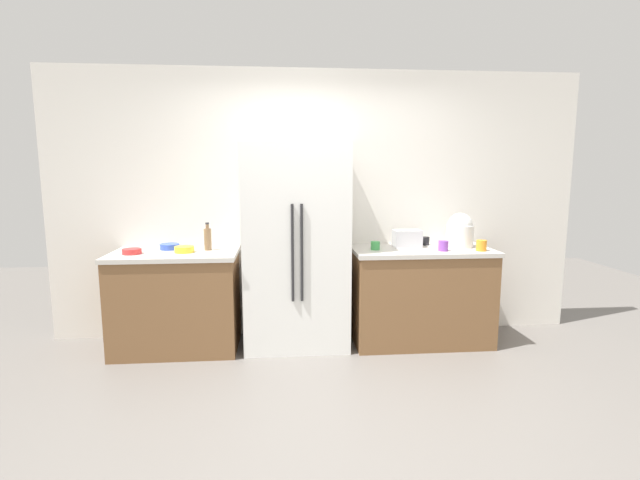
{
  "coord_description": "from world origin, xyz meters",
  "views": [
    {
      "loc": [
        -0.39,
        -2.97,
        1.65
      ],
      "look_at": [
        -0.1,
        0.38,
        1.14
      ],
      "focal_mm": 26.08,
      "sensor_mm": 36.0,
      "label": 1
    }
  ],
  "objects": [
    {
      "name": "counter_left",
      "position": [
        -1.35,
        1.27,
        0.46
      ],
      "size": [
        1.13,
        0.69,
        0.91
      ],
      "color": "brown",
      "rests_on": "ground_plane"
    },
    {
      "name": "bowl_c",
      "position": [
        -1.7,
        1.2,
        0.94
      ],
      "size": [
        0.17,
        0.17,
        0.05
      ],
      "primitive_type": "cylinder",
      "color": "red",
      "rests_on": "counter_left"
    },
    {
      "name": "cup_d",
      "position": [
        1.45,
        1.08,
        0.96
      ],
      "size": [
        0.09,
        0.09,
        0.1
      ],
      "primitive_type": "cylinder",
      "color": "orange",
      "rests_on": "counter_right"
    },
    {
      "name": "bowl_b",
      "position": [
        -1.25,
        1.24,
        0.94
      ],
      "size": [
        0.17,
        0.17,
        0.05
      ],
      "primitive_type": "cylinder",
      "color": "yellow",
      "rests_on": "counter_left"
    },
    {
      "name": "bottle_a",
      "position": [
        -1.06,
        1.34,
        1.02
      ],
      "size": [
        0.07,
        0.07,
        0.26
      ],
      "color": "brown",
      "rests_on": "counter_left"
    },
    {
      "name": "counter_right",
      "position": [
        0.95,
        1.27,
        0.46
      ],
      "size": [
        1.31,
        0.69,
        0.91
      ],
      "color": "brown",
      "rests_on": "ground_plane"
    },
    {
      "name": "bowl_a",
      "position": [
        -1.42,
        1.42,
        0.94
      ],
      "size": [
        0.18,
        0.18,
        0.05
      ],
      "primitive_type": "cylinder",
      "color": "blue",
      "rests_on": "counter_left"
    },
    {
      "name": "cup_a",
      "position": [
        0.49,
        1.23,
        0.95
      ],
      "size": [
        0.08,
        0.08,
        0.08
      ],
      "primitive_type": "cylinder",
      "color": "green",
      "rests_on": "counter_right"
    },
    {
      "name": "kitchen_back_panel",
      "position": [
        0.0,
        1.66,
        1.31
      ],
      "size": [
        5.23,
        0.1,
        2.61
      ],
      "primitive_type": "cube",
      "color": "silver",
      "rests_on": "ground_plane"
    },
    {
      "name": "rice_cooker",
      "position": [
        1.34,
        1.32,
        1.07
      ],
      "size": [
        0.26,
        0.26,
        0.33
      ],
      "color": "white",
      "rests_on": "counter_right"
    },
    {
      "name": "refrigerator",
      "position": [
        -0.24,
        1.28,
        0.94
      ],
      "size": [
        0.96,
        0.65,
        1.89
      ],
      "color": "white",
      "rests_on": "ground_plane"
    },
    {
      "name": "toaster",
      "position": [
        0.83,
        1.36,
        1.0
      ],
      "size": [
        0.26,
        0.17,
        0.16
      ],
      "primitive_type": "cube",
      "color": "silver",
      "rests_on": "counter_right"
    },
    {
      "name": "ground_plane",
      "position": [
        0.0,
        0.0,
        0.0
      ],
      "size": [
        10.46,
        10.46,
        0.0
      ],
      "primitive_type": "plane",
      "color": "slate"
    },
    {
      "name": "cup_c",
      "position": [
        1.1,
        1.11,
        0.96
      ],
      "size": [
        0.09,
        0.09,
        0.09
      ],
      "primitive_type": "cylinder",
      "color": "purple",
      "rests_on": "counter_right"
    },
    {
      "name": "cup_b",
      "position": [
        1.04,
        1.46,
        0.96
      ],
      "size": [
        0.08,
        0.08,
        0.08
      ],
      "primitive_type": "cylinder",
      "color": "black",
      "rests_on": "counter_right"
    }
  ]
}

